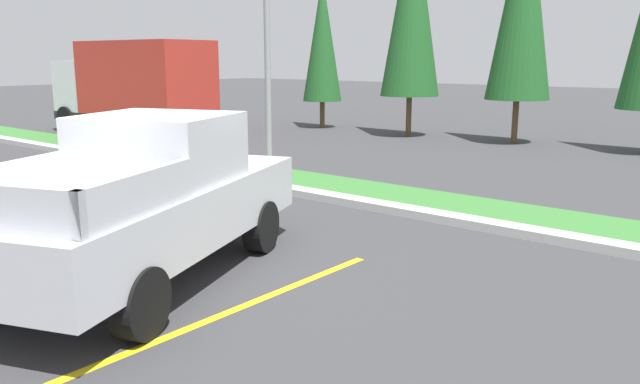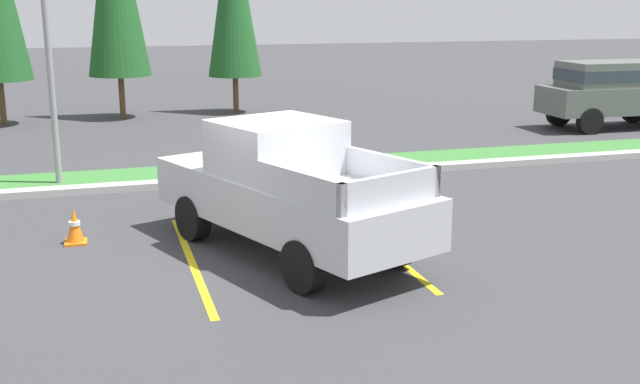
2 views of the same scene
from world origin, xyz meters
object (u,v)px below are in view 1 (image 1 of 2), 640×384
pickup_truck_main (151,200)px  traffic_cone (109,202)px  street_light (262,13)px  cypress_tree_leftmost (322,39)px  cargo_truck_distant (135,85)px  cypress_tree_left_inner (412,1)px

pickup_truck_main → traffic_cone: pickup_truck_main is taller
pickup_truck_main → street_light: 7.33m
pickup_truck_main → traffic_cone: (-3.26, 1.40, -0.75)m
cypress_tree_leftmost → pickup_truck_main: bearing=-57.3°
pickup_truck_main → cypress_tree_leftmost: (-9.92, 15.43, 2.52)m
pickup_truck_main → cargo_truck_distant: cargo_truck_distant is taller
cargo_truck_distant → street_light: bearing=-18.6°
cypress_tree_leftmost → cypress_tree_left_inner: cypress_tree_left_inner is taller
pickup_truck_main → cargo_truck_distant: bearing=146.3°
cypress_tree_leftmost → cypress_tree_left_inner: bearing=-2.4°
traffic_cone → cargo_truck_distant: bearing=143.4°
cypress_tree_leftmost → traffic_cone: cypress_tree_leftmost is taller
pickup_truck_main → street_light: size_ratio=0.86×
pickup_truck_main → traffic_cone: bearing=156.7°
cypress_tree_leftmost → street_light: bearing=-57.2°
street_light → cypress_tree_left_inner: cypress_tree_left_inner is taller
pickup_truck_main → cargo_truck_distant: (-13.61, 9.07, 0.81)m
traffic_cone → pickup_truck_main: bearing=-23.3°
traffic_cone → cypress_tree_left_inner: bearing=99.9°
pickup_truck_main → cargo_truck_distant: size_ratio=0.80×
cargo_truck_distant → cypress_tree_leftmost: bearing=59.8°
cargo_truck_distant → cypress_tree_leftmost: (3.69, 6.36, 1.71)m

